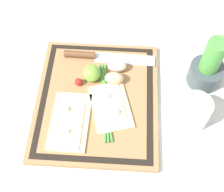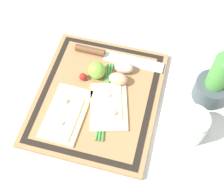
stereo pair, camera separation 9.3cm
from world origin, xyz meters
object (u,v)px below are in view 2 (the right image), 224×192
knife (104,54)px  lime (97,70)px  egg_brown (118,79)px  egg_pink (124,67)px  herb_pot (214,85)px  pizza_slice_near (66,114)px  cherry_tomato_red (83,77)px  pizza_slice_far (109,105)px  sauce_jar (190,126)px

knife → lime: (0.08, -0.00, 0.02)m
lime → egg_brown: bearing=82.3°
knife → egg_brown: egg_brown is taller
egg_brown → egg_pink: same height
knife → herb_pot: bearing=80.9°
egg_pink → lime: bearing=-63.7°
pizza_slice_near → herb_pot: bearing=114.8°
knife → cherry_tomato_red: bearing=-20.2°
pizza_slice_far → herb_pot: herb_pot is taller
egg_brown → egg_pink: size_ratio=1.00×
knife → lime: bearing=-0.3°
knife → sauce_jar: sauce_jar is taller
herb_pot → pizza_slice_near: bearing=-65.2°
pizza_slice_near → pizza_slice_far: 0.13m
cherry_tomato_red → sauce_jar: bearing=75.4°
pizza_slice_far → cherry_tomato_red: same height
cherry_tomato_red → sauce_jar: 0.36m
knife → sauce_jar: (0.20, 0.30, 0.01)m
egg_brown → herb_pot: (-0.04, 0.28, 0.02)m
pizza_slice_near → pizza_slice_far: bearing=117.8°
pizza_slice_near → sauce_jar: bearing=97.3°
pizza_slice_far → herb_pot: bearing=113.5°
egg_brown → lime: 0.07m
sauce_jar → egg_pink: bearing=-123.6°
pizza_slice_near → cherry_tomato_red: (-0.13, 0.01, 0.01)m
egg_brown → egg_pink: (-0.05, 0.01, 0.00)m
egg_brown → egg_pink: 0.05m
lime → sauce_jar: (0.11, 0.31, -0.01)m
pizza_slice_far → lime: (-0.10, -0.06, 0.02)m
egg_pink → sauce_jar: (0.15, 0.23, -0.00)m
pizza_slice_near → lime: 0.17m
cherry_tomato_red → sauce_jar: size_ratio=0.24×
knife → lime: lime is taller
pizza_slice_far → cherry_tomato_red: size_ratio=7.97×
lime → herb_pot: 0.35m
egg_pink → lime: (0.04, -0.08, 0.01)m
pizza_slice_far → egg_pink: egg_pink is taller
pizza_slice_near → egg_brown: 0.19m
pizza_slice_near → egg_pink: bearing=147.3°
egg_pink → herb_pot: (0.01, 0.28, 0.02)m
sauce_jar → egg_brown: bearing=-113.9°
pizza_slice_near → egg_brown: size_ratio=3.18×
egg_pink → sauce_jar: 0.27m
egg_brown → sauce_jar: 0.26m
pizza_slice_near → sauce_jar: size_ratio=2.00×
egg_brown → pizza_slice_near: bearing=-38.8°
egg_pink → cherry_tomato_red: (0.06, -0.12, -0.01)m
knife → pizza_slice_far: bearing=19.5°
lime → cherry_tomato_red: (0.02, -0.04, -0.02)m
herb_pot → cherry_tomato_red: bearing=-82.6°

